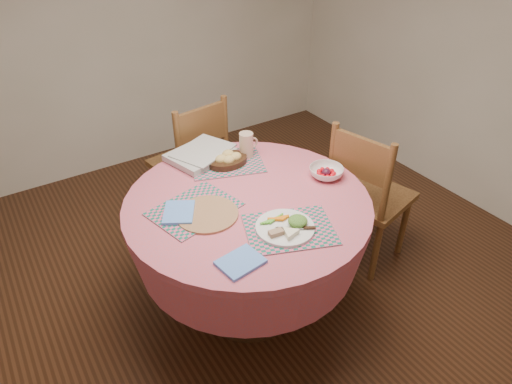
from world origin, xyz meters
TOP-DOWN VIEW (x-y plane):
  - ground at (0.00, 0.00)m, footprint 4.00×4.00m
  - dining_table at (0.00, 0.00)m, footprint 1.24×1.24m
  - chair_right at (0.83, -0.03)m, footprint 0.52×0.53m
  - chair_back at (0.12, 0.90)m, footprint 0.50×0.48m
  - placemat_front at (0.04, -0.30)m, footprint 0.48×0.43m
  - placemat_left at (-0.26, 0.07)m, footprint 0.46×0.39m
  - placemat_back at (0.09, 0.37)m, footprint 0.48×0.42m
  - wicker_trivet at (-0.23, -0.00)m, footprint 0.30×0.30m
  - napkin_near at (-0.27, -0.37)m, footprint 0.20×0.16m
  - napkin_far at (-0.34, 0.08)m, footprint 0.21×0.23m
  - dinner_plate at (0.03, -0.30)m, footprint 0.27×0.27m
  - bread_bowl at (0.09, 0.35)m, footprint 0.23×0.23m
  - latte_mug at (0.23, 0.37)m, footprint 0.12×0.08m
  - fruit_bowl at (0.47, -0.05)m, footprint 0.18×0.18m
  - newspaper_stack at (-0.00, 0.50)m, footprint 0.42×0.36m

SIDE VIEW (x-z plane):
  - ground at x=0.00m, z-range 0.00..0.00m
  - chair_back at x=0.12m, z-range 0.02..0.98m
  - chair_right at x=0.83m, z-range 0.02..0.98m
  - dining_table at x=0.00m, z-range 0.18..0.93m
  - placemat_front at x=0.04m, z-range 0.75..0.76m
  - placemat_left at x=-0.26m, z-range 0.75..0.76m
  - placemat_back at x=0.09m, z-range 0.75..0.76m
  - wicker_trivet at x=-0.23m, z-range 0.75..0.76m
  - napkin_near at x=-0.27m, z-range 0.75..0.76m
  - napkin_far at x=-0.34m, z-range 0.76..0.77m
  - dinner_plate at x=0.03m, z-range 0.75..0.80m
  - newspaper_stack at x=0.00m, z-range 0.76..0.80m
  - fruit_bowl at x=0.47m, z-range 0.75..0.81m
  - bread_bowl at x=0.09m, z-range 0.75..0.82m
  - latte_mug at x=0.23m, z-range 0.76..0.90m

